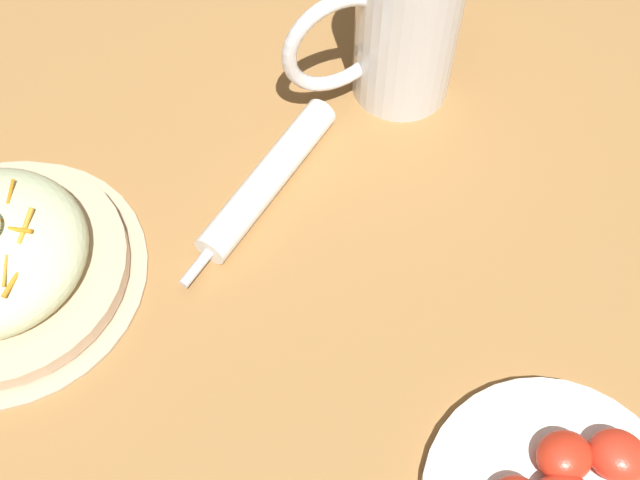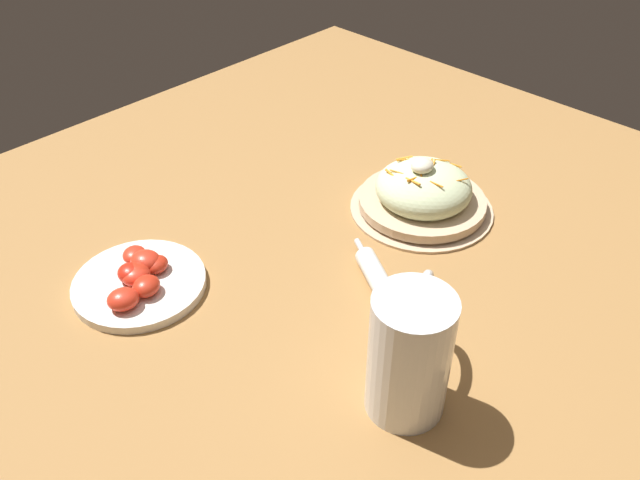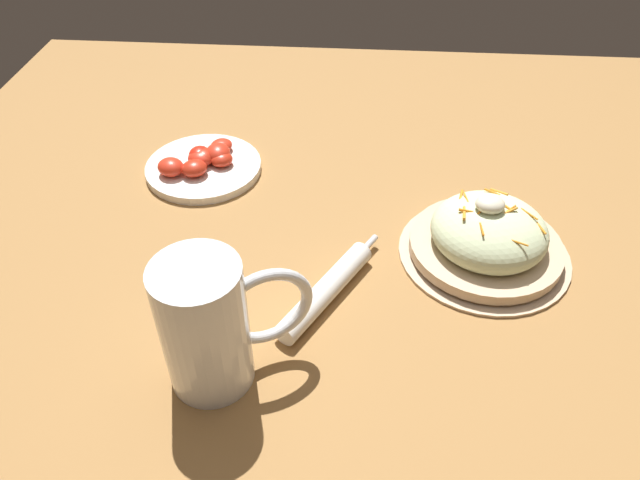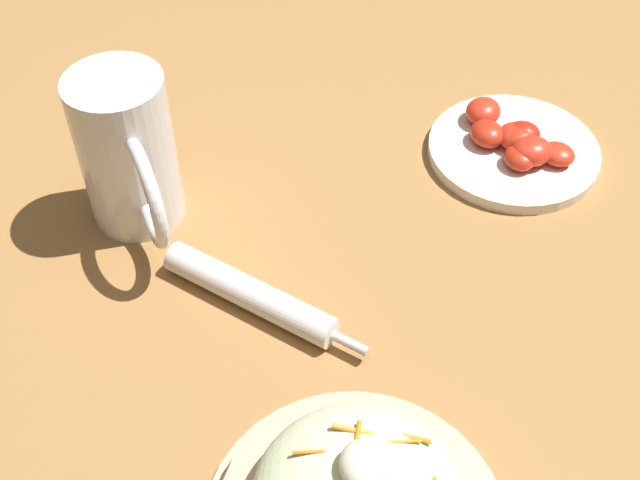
% 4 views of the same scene
% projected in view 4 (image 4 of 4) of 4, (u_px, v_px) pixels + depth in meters
% --- Properties ---
extents(ground_plane, '(1.43, 1.43, 0.00)m').
position_uv_depth(ground_plane, '(318.00, 319.00, 0.77)').
color(ground_plane, '#9E703D').
extents(beer_mug, '(0.16, 0.11, 0.17)m').
position_uv_depth(beer_mug, '(130.00, 161.00, 0.81)').
color(beer_mug, white).
rests_on(beer_mug, ground_plane).
extents(napkin_roll, '(0.12, 0.20, 0.03)m').
position_uv_depth(napkin_roll, '(251.00, 294.00, 0.77)').
color(napkin_roll, white).
rests_on(napkin_roll, ground_plane).
extents(tomato_plate, '(0.19, 0.19, 0.04)m').
position_uv_depth(tomato_plate, '(514.00, 146.00, 0.91)').
color(tomato_plate, white).
rests_on(tomato_plate, ground_plane).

